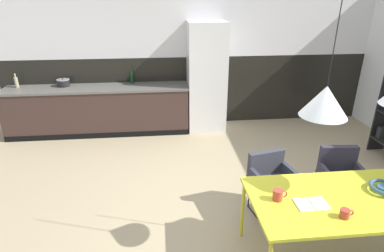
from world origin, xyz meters
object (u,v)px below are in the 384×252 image
at_px(pendant_lamp_over_table_near, 325,101).
at_px(armchair_by_stool, 271,175).
at_px(armchair_corner_seat, 341,171).
at_px(mug_short_terracotta, 345,213).
at_px(open_book, 312,204).
at_px(bottle_vinegar_dark, 132,77).
at_px(refrigerator_column, 206,78).
at_px(cooking_pot, 63,83).
at_px(mug_glass_clear, 278,195).
at_px(bottle_wine_green, 16,82).
at_px(dining_table, 345,202).

bearing_deg(pendant_lamp_over_table_near, armchair_by_stool, 93.63).
distance_m(armchair_corner_seat, mug_short_terracotta, 1.30).
bearing_deg(open_book, armchair_by_stool, 93.01).
bearing_deg(bottle_vinegar_dark, mug_short_terracotta, -62.77).
xyz_separation_m(refrigerator_column, open_book, (0.44, -3.57, -0.27)).
relative_size(armchair_by_stool, cooking_pot, 3.28).
xyz_separation_m(mug_glass_clear, pendant_lamp_over_table_near, (0.28, -0.02, 0.90)).
bearing_deg(mug_glass_clear, pendant_lamp_over_table_near, -4.48).
distance_m(open_book, mug_short_terracotta, 0.28).
xyz_separation_m(refrigerator_column, armchair_by_stool, (0.40, -2.66, -0.52)).
bearing_deg(armchair_by_stool, pendant_lamp_over_table_near, 81.15).
relative_size(refrigerator_column, cooking_pot, 8.89).
relative_size(bottle_vinegar_dark, pendant_lamp_over_table_near, 0.26).
xyz_separation_m(bottle_vinegar_dark, bottle_wine_green, (-2.07, -0.08, -0.01)).
relative_size(mug_glass_clear, mug_short_terracotta, 1.13).
bearing_deg(bottle_vinegar_dark, pendant_lamp_over_table_near, -63.40).
distance_m(open_book, cooking_pot, 4.82).
xyz_separation_m(dining_table, open_book, (-0.36, -0.06, 0.05)).
bearing_deg(dining_table, cooking_pot, 133.55).
distance_m(armchair_corner_seat, pendant_lamp_over_table_near, 1.67).
bearing_deg(cooking_pot, bottle_wine_green, 179.43).
height_order(refrigerator_column, dining_table, refrigerator_column).
xyz_separation_m(armchair_by_stool, open_book, (0.05, -0.90, 0.25)).
bearing_deg(dining_table, mug_glass_clear, 176.36).
bearing_deg(armchair_corner_seat, bottle_wine_green, -25.48).
distance_m(open_book, pendant_lamp_over_table_near, 0.95).
bearing_deg(bottle_wine_green, bottle_vinegar_dark, 2.10).
distance_m(dining_table, mug_short_terracotta, 0.32).
relative_size(mug_short_terracotta, bottle_vinegar_dark, 0.43).
bearing_deg(cooking_pot, refrigerator_column, -2.76).
bearing_deg(open_book, mug_short_terracotta, -44.93).
bearing_deg(mug_glass_clear, bottle_vinegar_dark, 113.10).
bearing_deg(bottle_wine_green, mug_glass_clear, -44.67).
distance_m(refrigerator_column, armchair_corner_seat, 3.00).
distance_m(bottle_vinegar_dark, pendant_lamp_over_table_near, 4.19).
distance_m(refrigerator_column, bottle_vinegar_dark, 1.42).
relative_size(refrigerator_column, armchair_corner_seat, 2.63).
bearing_deg(open_book, pendant_lamp_over_table_near, 86.60).
relative_size(armchair_corner_seat, bottle_wine_green, 3.03).
xyz_separation_m(armchair_by_stool, bottle_vinegar_dark, (-1.80, 2.87, 0.51)).
height_order(open_book, cooking_pot, cooking_pot).
height_order(mug_short_terracotta, cooking_pot, cooking_pot).
bearing_deg(mug_glass_clear, refrigerator_column, 92.69).
height_order(mug_glass_clear, bottle_wine_green, bottle_wine_green).
relative_size(dining_table, pendant_lamp_over_table_near, 1.62).
distance_m(dining_table, open_book, 0.37).
distance_m(mug_glass_clear, cooking_pot, 4.57).
xyz_separation_m(armchair_corner_seat, cooking_pot, (-3.92, 2.79, 0.47)).
bearing_deg(armchair_corner_seat, armchair_by_stool, 4.87).
xyz_separation_m(open_book, pendant_lamp_over_table_near, (0.00, 0.08, 0.95)).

